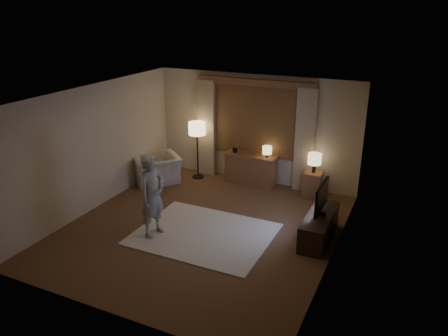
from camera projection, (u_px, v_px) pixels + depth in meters
The scene contains 13 objects.
room at pixel (213, 156), 8.46m from camera, with size 5.04×5.54×2.64m.
rug at pixel (204, 234), 8.28m from camera, with size 2.50×2.00×0.02m, color beige.
sideboard at pixel (251, 170), 10.49m from camera, with size 1.20×0.40×0.70m, color brown.
picture_frame at pixel (251, 152), 10.33m from camera, with size 0.16×0.02×0.20m, color brown.
plant at pixel (236, 148), 10.47m from camera, with size 0.17×0.13×0.30m, color #999999.
table_lamp_sideboard at pixel (267, 151), 10.14m from camera, with size 0.22×0.22×0.30m.
floor_lamp at pixel (197, 132), 10.57m from camera, with size 0.41×0.41×1.42m.
armchair at pixel (157, 170), 10.54m from camera, with size 1.04×0.91×0.68m, color beige.
side_table at pixel (313, 184), 9.87m from camera, with size 0.40×0.40×0.56m, color brown.
table_lamp_side at pixel (315, 159), 9.66m from camera, with size 0.30×0.30×0.44m.
tv_stand at pixel (319, 227), 8.04m from camera, with size 0.45×1.40×0.50m, color black.
tv at pixel (322, 198), 7.84m from camera, with size 0.21×0.85×0.61m.
person at pixel (152, 195), 7.98m from camera, with size 0.58×0.38×1.59m, color #99958D.
Camera 1 is at (3.58, -6.64, 4.12)m, focal length 35.00 mm.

